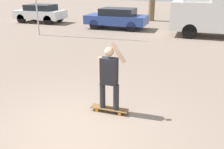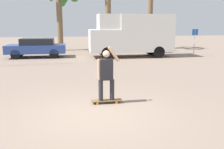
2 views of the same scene
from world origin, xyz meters
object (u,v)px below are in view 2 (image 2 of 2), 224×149
object	(u,v)px
person_skateboarder	(106,73)
parked_car_blue	(37,47)
skateboard	(106,101)
street_sign	(195,39)
camper_van	(132,34)

from	to	relation	value
person_skateboarder	parked_car_blue	xyz separation A→B (m)	(-3.48, 11.31, -0.23)
person_skateboarder	skateboard	bearing A→B (deg)	0.00
skateboard	street_sign	distance (m)	12.81
person_skateboarder	street_sign	size ratio (longest dim) A/B	0.83
street_sign	skateboard	bearing A→B (deg)	-128.83
person_skateboarder	camper_van	xyz separation A→B (m)	(3.40, 10.49, 0.70)
street_sign	camper_van	bearing A→B (deg)	173.06
parked_car_blue	person_skateboarder	bearing A→B (deg)	-72.87
camper_van	street_sign	xyz separation A→B (m)	(4.60, -0.56, -0.36)
person_skateboarder	camper_van	distance (m)	11.05
camper_van	person_skateboarder	bearing A→B (deg)	-107.94
person_skateboarder	street_sign	bearing A→B (deg)	51.16
skateboard	camper_van	distance (m)	11.14
camper_van	parked_car_blue	world-z (taller)	camper_van
skateboard	camper_van	size ratio (longest dim) A/B	0.16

